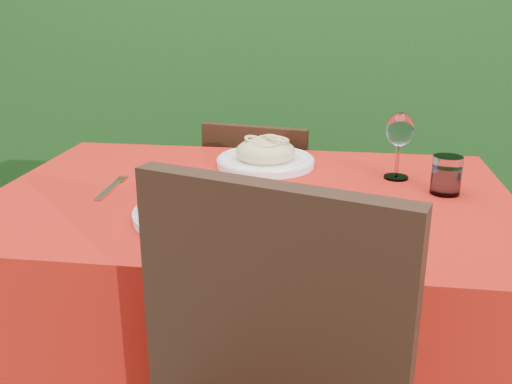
# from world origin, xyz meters

# --- Properties ---
(hedge) EXTENTS (3.20, 0.55, 1.78)m
(hedge) POSITION_xyz_m (0.00, 1.55, 0.92)
(hedge) COLOR black
(hedge) RESTS_ON ground
(dining_table) EXTENTS (1.26, 0.86, 0.75)m
(dining_table) POSITION_xyz_m (0.00, 0.00, 0.60)
(dining_table) COLOR #4D3018
(dining_table) RESTS_ON ground
(chair_far) EXTENTS (0.42, 0.42, 0.80)m
(chair_far) POSITION_xyz_m (-0.05, 0.60, 0.46)
(chair_far) COLOR black
(chair_far) RESTS_ON ground
(pizza_plate) EXTENTS (0.33, 0.33, 0.06)m
(pizza_plate) POSITION_xyz_m (-0.07, -0.17, 0.78)
(pizza_plate) COLOR white
(pizza_plate) RESTS_ON dining_table
(pasta_plate) EXTENTS (0.28, 0.28, 0.08)m
(pasta_plate) POSITION_xyz_m (0.01, 0.24, 0.78)
(pasta_plate) COLOR white
(pasta_plate) RESTS_ON dining_table
(water_glass) EXTENTS (0.07, 0.07, 0.09)m
(water_glass) POSITION_xyz_m (0.47, 0.06, 0.79)
(water_glass) COLOR white
(water_glass) RESTS_ON dining_table
(wine_glass) EXTENTS (0.07, 0.07, 0.18)m
(wine_glass) POSITION_xyz_m (0.36, 0.17, 0.87)
(wine_glass) COLOR silver
(wine_glass) RESTS_ON dining_table
(fork) EXTENTS (0.03, 0.20, 0.01)m
(fork) POSITION_xyz_m (-0.35, -0.04, 0.75)
(fork) COLOR #B3B3BA
(fork) RESTS_ON dining_table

